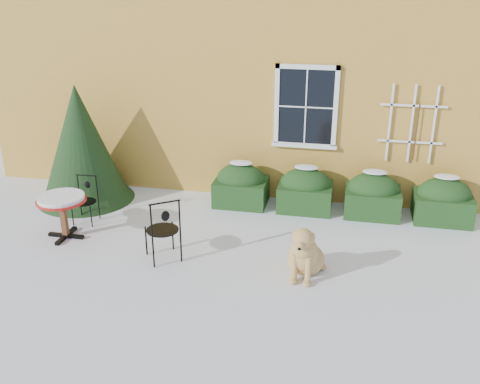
% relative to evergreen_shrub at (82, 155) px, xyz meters
% --- Properties ---
extents(ground, '(80.00, 80.00, 0.00)m').
position_rel_evergreen_shrub_xyz_m(ground, '(3.52, -2.15, -0.96)').
color(ground, white).
rests_on(ground, ground).
extents(house, '(12.40, 8.40, 6.40)m').
position_rel_evergreen_shrub_xyz_m(house, '(3.52, 4.85, 2.25)').
color(house, gold).
rests_on(house, ground).
extents(hedge_row, '(4.95, 0.80, 0.91)m').
position_rel_evergreen_shrub_xyz_m(hedge_row, '(5.17, 0.40, -0.56)').
color(hedge_row, '#163313').
rests_on(hedge_row, ground).
extents(evergreen_shrub, '(1.98, 1.98, 2.40)m').
position_rel_evergreen_shrub_xyz_m(evergreen_shrub, '(0.00, 0.00, 0.00)').
color(evergreen_shrub, black).
rests_on(evergreen_shrub, ground).
extents(bistro_table, '(0.86, 0.86, 0.80)m').
position_rel_evergreen_shrub_xyz_m(bistro_table, '(0.46, -1.72, -0.30)').
color(bistro_table, black).
rests_on(bistro_table, ground).
extents(patio_chair_near, '(0.68, 0.68, 1.10)m').
position_rel_evergreen_shrub_xyz_m(patio_chair_near, '(2.45, -2.12, -0.41)').
color(patio_chair_near, black).
rests_on(patio_chair_near, ground).
extents(patio_chair_far, '(0.42, 0.42, 0.88)m').
position_rel_evergreen_shrub_xyz_m(patio_chair_far, '(0.53, -1.02, -0.52)').
color(patio_chair_far, black).
rests_on(patio_chair_far, ground).
extents(dog, '(0.66, 1.01, 0.93)m').
position_rel_evergreen_shrub_xyz_m(dog, '(4.74, -2.17, -0.59)').
color(dog, tan).
rests_on(dog, ground).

